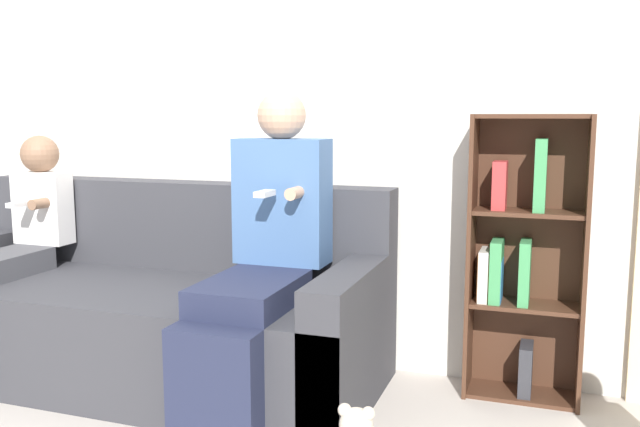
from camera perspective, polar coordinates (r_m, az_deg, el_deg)
The scene contains 6 objects.
ground_plane at distance 2.94m, azimuth -18.49°, elevation -16.71°, with size 14.00×14.00×0.00m, color #BCB2A8.
back_wall at distance 3.53m, azimuth -9.16°, elevation 9.05°, with size 10.00×0.06×2.55m.
couch at distance 3.30m, azimuth -14.29°, elevation -8.17°, with size 2.19×0.89×0.89m.
adult_seated at distance 2.83m, azimuth -4.83°, elevation -2.72°, with size 0.41×0.83×1.33m.
child_seated at distance 3.56m, azimuth -25.28°, elevation -2.98°, with size 0.29×0.85×1.12m.
bookshelf at distance 3.05m, azimuth 16.57°, elevation -3.72°, with size 0.48×0.24×1.23m.
Camera 1 is at (1.67, -2.09, 1.22)m, focal length 38.00 mm.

